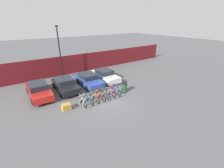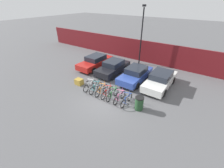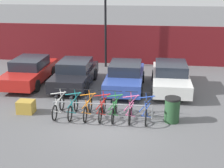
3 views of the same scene
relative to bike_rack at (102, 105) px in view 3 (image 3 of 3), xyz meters
name	(u,v)px [view 3 (image 3 of 3)]	position (x,y,z in m)	size (l,w,h in m)	color
ground_plane	(107,123)	(0.30, -0.68, -0.49)	(120.00, 120.00, 0.00)	#59595B
hoarding_wall	(127,45)	(0.30, 8.82, 0.81)	(36.00, 0.16, 2.60)	maroon
bike_rack	(102,105)	(0.00, 0.00, 0.00)	(4.22, 0.04, 0.57)	gray
bicycle_white	(58,107)	(-1.84, -0.15, -0.12)	(0.68, 1.71, 1.05)	black
bicycle_teal	(73,108)	(-1.20, -0.15, -0.12)	(0.68, 1.71, 1.05)	black
bicycle_orange	(88,108)	(-0.58, -0.15, -0.12)	(0.68, 1.71, 1.05)	black
bicycle_red	(102,109)	(0.03, -0.15, -0.12)	(0.68, 1.71, 1.05)	black
bicycle_green	(114,110)	(0.54, -0.15, -0.12)	(0.68, 1.71, 1.05)	black
bicycle_pink	(131,111)	(1.20, -0.15, -0.12)	(0.68, 1.71, 1.05)	black
bicycle_blue	(146,111)	(1.84, -0.15, -0.12)	(0.68, 1.71, 1.05)	black
car_red	(30,71)	(-4.65, 3.89, 0.20)	(1.91, 4.58, 1.40)	red
car_black	(75,73)	(-2.07, 3.74, 0.20)	(1.91, 4.28, 1.40)	black
car_blue	(125,76)	(0.64, 3.57, 0.20)	(1.91, 4.30, 1.40)	#2D479E
car_white	(171,76)	(2.98, 3.84, 0.20)	(1.91, 4.55, 1.40)	silver
lamp_post	(105,11)	(-1.02, 7.83, 3.10)	(0.24, 0.44, 6.47)	black
trash_bin	(172,110)	(2.87, -0.16, 0.03)	(0.63, 0.63, 1.03)	#234728
cargo_crate	(26,107)	(-3.30, -0.07, -0.22)	(0.70, 0.56, 0.55)	#B28C33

